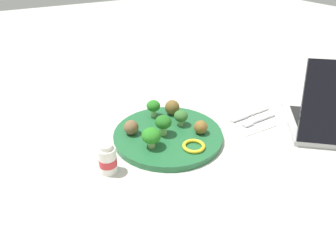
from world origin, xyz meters
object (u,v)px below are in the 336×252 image
(knife, at_px, (248,115))
(meatball_mid_right, at_px, (201,127))
(plate, at_px, (168,135))
(meatball_near_rim, at_px, (131,127))
(broccoli_floret_front_right, at_px, (153,106))
(pepper_ring_far_rim, at_px, (194,146))
(broccoli_floret_near_rim, at_px, (163,123))
(napkin, at_px, (254,118))
(meatball_front_left, at_px, (172,107))
(broccoli_floret_far_rim, at_px, (181,116))
(fork, at_px, (257,120))
(broccoli_floret_back_left, at_px, (151,136))
(yogurt_bottle, at_px, (108,160))

(knife, bearing_deg, meatball_mid_right, 6.72)
(plate, distance_m, meatball_near_rim, 0.10)
(broccoli_floret_front_right, relative_size, pepper_ring_far_rim, 0.87)
(broccoli_floret_near_rim, distance_m, napkin, 0.28)
(meatball_mid_right, relative_size, knife, 0.24)
(meatball_front_left, bearing_deg, meatball_near_rim, 14.99)
(meatball_near_rim, distance_m, knife, 0.35)
(broccoli_floret_front_right, distance_m, pepper_ring_far_rim, 0.18)
(broccoli_floret_near_rim, relative_size, broccoli_floret_far_rim, 1.27)
(meatball_mid_right, xyz_separation_m, pepper_ring_far_rim, (0.05, 0.04, -0.01))
(napkin, distance_m, fork, 0.02)
(broccoli_floret_front_right, distance_m, meatball_near_rim, 0.10)
(meatball_front_left, height_order, pepper_ring_far_rim, meatball_front_left)
(broccoli_floret_near_rim, bearing_deg, broccoli_floret_far_rim, -164.70)
(pepper_ring_far_rim, bearing_deg, fork, -172.54)
(broccoli_floret_far_rim, bearing_deg, meatball_near_rim, -10.88)
(broccoli_floret_far_rim, bearing_deg, plate, 19.15)
(pepper_ring_far_rim, height_order, fork, pepper_ring_far_rim)
(broccoli_floret_front_right, xyz_separation_m, pepper_ring_far_rim, (-0.01, 0.18, -0.03))
(pepper_ring_far_rim, bearing_deg, meatball_near_rim, -51.38)
(broccoli_floret_front_right, height_order, napkin, broccoli_floret_front_right)
(broccoli_floret_front_right, relative_size, broccoli_floret_back_left, 0.96)
(broccoli_floret_near_rim, bearing_deg, meatball_near_rim, -31.34)
(meatball_mid_right, relative_size, yogurt_bottle, 0.48)
(broccoli_floret_near_rim, height_order, broccoli_floret_far_rim, broccoli_floret_near_rim)
(broccoli_floret_near_rim, height_order, meatball_near_rim, broccoli_floret_near_rim)
(broccoli_floret_far_rim, xyz_separation_m, pepper_ring_far_rim, (0.03, 0.10, -0.02))
(plate, bearing_deg, pepper_ring_far_rim, 103.33)
(broccoli_floret_front_right, bearing_deg, broccoli_floret_far_rim, 118.16)
(broccoli_floret_near_rim, relative_size, broccoli_floret_back_left, 1.05)
(pepper_ring_far_rim, height_order, knife, pepper_ring_far_rim)
(meatball_mid_right, xyz_separation_m, yogurt_bottle, (0.25, 0.01, -0.00))
(meatball_mid_right, relative_size, meatball_front_left, 0.84)
(broccoli_floret_front_right, relative_size, napkin, 0.28)
(meatball_front_left, bearing_deg, plate, 53.47)
(broccoli_floret_back_left, relative_size, meatball_front_left, 1.21)
(broccoli_floret_far_rim, bearing_deg, fork, 160.36)
(broccoli_floret_far_rim, height_order, meatball_front_left, same)
(broccoli_floret_far_rim, relative_size, pepper_ring_far_rim, 0.75)
(broccoli_floret_near_rim, xyz_separation_m, meatball_mid_right, (-0.08, 0.04, -0.02))
(knife, relative_size, yogurt_bottle, 2.03)
(yogurt_bottle, bearing_deg, knife, -176.07)
(plate, distance_m, napkin, 0.27)
(broccoli_floret_far_rim, xyz_separation_m, knife, (-0.21, 0.04, -0.03))
(yogurt_bottle, bearing_deg, pepper_ring_far_rim, 169.64)
(broccoli_floret_back_left, xyz_separation_m, napkin, (-0.33, 0.00, -0.04))
(plate, relative_size, fork, 2.33)
(knife, bearing_deg, broccoli_floret_far_rim, -10.30)
(meatball_mid_right, height_order, fork, meatball_mid_right)
(broccoli_floret_far_rim, relative_size, yogurt_bottle, 0.58)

